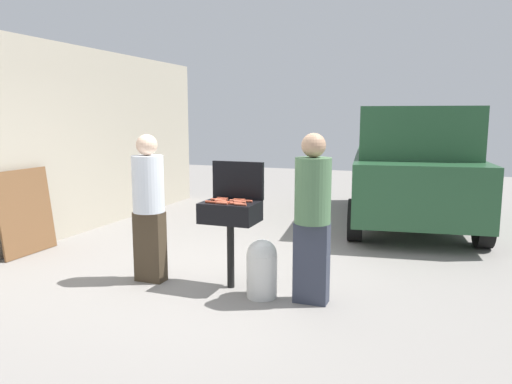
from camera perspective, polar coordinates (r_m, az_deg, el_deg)
The scene contains 24 objects.
ground_plane at distance 5.77m, azimuth -5.01°, elevation -10.13°, with size 24.00×24.00×0.00m, color gray.
house_wall_side at distance 8.07m, azimuth -22.33°, elevation 5.42°, with size 0.24×8.00×2.97m, color #B2A893.
bbq_grill at distance 5.29m, azimuth -3.02°, elevation -2.74°, with size 0.60×0.44×0.96m.
grill_lid_open at distance 5.43m, azimuth -2.12°, elevation 1.38°, with size 0.60×0.05×0.42m, color black.
hot_dog_0 at distance 5.16m, azimuth -3.82°, elevation -1.24°, with size 0.03×0.03×0.13m, color #AD4228.
hot_dog_1 at distance 5.26m, azimuth -2.41°, elevation -1.03°, with size 0.03×0.03×0.13m, color #C6593D.
hot_dog_2 at distance 5.43m, azimuth -3.91°, elevation -0.74°, with size 0.03×0.03×0.13m, color #B74C33.
hot_dog_3 at distance 5.28m, azimuth -4.14°, elevation -1.01°, with size 0.03×0.03×0.13m, color #C6593D.
hot_dog_4 at distance 5.10m, azimuth -2.32°, elevation -1.35°, with size 0.03×0.03×0.13m, color #B74C33.
hot_dog_5 at distance 5.24m, azimuth -1.13°, elevation -1.06°, with size 0.03×0.03×0.13m, color #B74C33.
hot_dog_6 at distance 5.21m, azimuth -5.31°, elevation -1.17°, with size 0.03×0.03×0.13m, color #AD4228.
hot_dog_7 at distance 5.18m, azimuth -1.89°, elevation -1.18°, with size 0.03×0.03×0.13m, color #C6593D.
hot_dog_8 at distance 5.33m, azimuth -1.95°, elevation -0.90°, with size 0.03×0.03×0.13m, color #AD4228.
hot_dog_9 at distance 5.18m, azimuth -3.35°, elevation -1.20°, with size 0.03×0.03×0.13m, color #B74C33.
hot_dog_10 at distance 5.04m, azimuth -1.84°, elevation -1.46°, with size 0.03×0.03×0.13m, color #C6593D.
hot_dog_11 at distance 5.13m, azimuth -3.99°, elevation -1.30°, with size 0.03×0.03×0.13m, color #C6593D.
hot_dog_12 at distance 5.25m, azimuth -4.16°, elevation -1.07°, with size 0.03×0.03×0.13m, color #B74C33.
hot_dog_13 at distance 5.35m, azimuth -4.67°, elevation -0.90°, with size 0.03×0.03×0.13m, color #B74C33.
hot_dog_14 at distance 5.35m, azimuth -4.04°, elevation -0.88°, with size 0.03×0.03×0.13m, color #B74C33.
propane_tank at distance 5.13m, azimuth 0.69°, elevation -8.77°, with size 0.32×0.32×0.62m.
person_left at distance 5.61m, azimuth -12.43°, elevation -1.24°, with size 0.35×0.35×1.68m.
person_right at distance 4.87m, azimuth 6.61°, elevation -2.38°, with size 0.36×0.36×1.71m.
parked_minivan at distance 8.93m, azimuth 17.72°, elevation 2.98°, with size 2.50×4.61×2.02m.
leaning_board at distance 7.35m, azimuth -25.29°, elevation -2.12°, with size 0.03×0.90×1.16m, color brown.
Camera 1 is at (2.37, -4.92, 1.87)m, focal length 34.24 mm.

